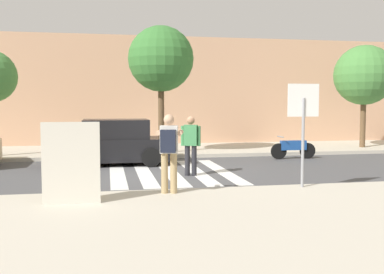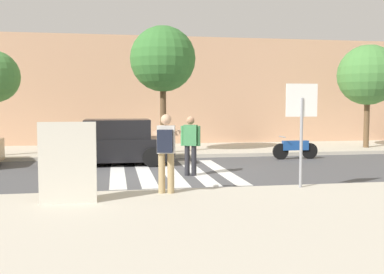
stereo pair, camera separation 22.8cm
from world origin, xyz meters
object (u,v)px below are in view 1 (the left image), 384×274
parked_car_black (113,143)px  street_tree_center (161,59)px  pedestrian_crossing (191,142)px  street_tree_east (364,75)px  advertising_board (71,163)px  photographer_with_backpack (169,146)px  motorcycle (293,148)px  stop_sign (303,112)px

parked_car_black → street_tree_center: (1.92, 2.03, 3.09)m
pedestrian_crossing → street_tree_east: 10.73m
street_tree_center → advertising_board: (-2.80, -8.67, -2.87)m
photographer_with_backpack → motorcycle: photographer_with_backpack is taller
stop_sign → motorcycle: (2.43, 6.11, -1.48)m
stop_sign → advertising_board: 5.33m
street_tree_east → advertising_board: bearing=-142.0°
photographer_with_backpack → pedestrian_crossing: photographer_with_backpack is taller
pedestrian_crossing → photographer_with_backpack: bearing=-108.8°
parked_car_black → street_tree_center: size_ratio=0.82×
stop_sign → parked_car_black: (-4.30, 5.81, -1.17)m
stop_sign → photographer_with_backpack: size_ratio=1.40×
motorcycle → advertising_board: 10.31m
motorcycle → street_tree_east: street_tree_east is taller
pedestrian_crossing → advertising_board: size_ratio=1.08×
stop_sign → advertising_board: (-5.18, -0.83, -0.95)m
motorcycle → advertising_board: bearing=-137.6°
motorcycle → parked_car_black: bearing=-177.4°
street_tree_east → stop_sign: bearing=-128.5°
parked_car_black → advertising_board: (-0.88, -6.64, 0.21)m
photographer_with_backpack → parked_car_black: bearing=100.6°
street_tree_east → advertising_board: street_tree_east is taller
stop_sign → street_tree_east: size_ratio=0.53×
motorcycle → street_tree_east: (4.34, 2.40, 2.93)m
pedestrian_crossing → parked_car_black: 3.60m
photographer_with_backpack → street_tree_east: bearing=41.2°
parked_car_black → street_tree_east: size_ratio=0.90×
pedestrian_crossing → street_tree_east: size_ratio=0.38×
street_tree_center → pedestrian_crossing: bearing=-86.8°
stop_sign → street_tree_center: 8.41m
parked_car_black → motorcycle: parked_car_black is taller
pedestrian_crossing → motorcycle: (4.53, 3.15, -0.56)m
pedestrian_crossing → motorcycle: pedestrian_crossing is taller
motorcycle → street_tree_center: (-4.81, 1.73, 3.40)m
street_tree_east → advertising_board: (-11.95, -9.34, -2.40)m
motorcycle → pedestrian_crossing: bearing=-145.2°
photographer_with_backpack → street_tree_center: bearing=84.4°
street_tree_center → street_tree_east: 9.19m
street_tree_center → stop_sign: bearing=-73.1°
street_tree_east → motorcycle: bearing=-151.1°
photographer_with_backpack → street_tree_east: size_ratio=0.38×
street_tree_center → street_tree_east: size_ratio=1.10×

